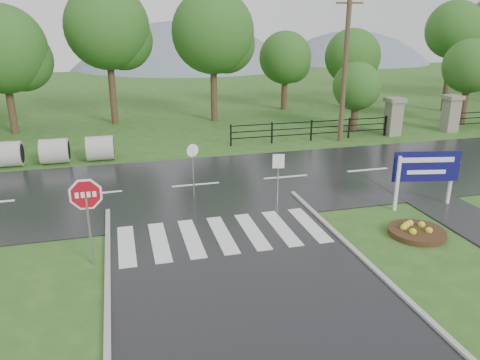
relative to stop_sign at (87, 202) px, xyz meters
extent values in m
plane|color=#2D591D|center=(3.94, -4.17, -1.89)|extent=(120.00, 120.00, 0.00)
cube|color=black|center=(3.94, 5.83, -1.89)|extent=(90.00, 8.00, 0.04)
cube|color=#272729|center=(12.44, -0.17, -1.89)|extent=(2.20, 11.00, 0.04)
cube|color=silver|center=(0.94, 0.83, -1.83)|extent=(0.50, 2.80, 0.02)
cube|color=silver|center=(1.94, 0.83, -1.83)|extent=(0.50, 2.80, 0.02)
cube|color=silver|center=(2.94, 0.83, -1.83)|extent=(0.50, 2.80, 0.02)
cube|color=silver|center=(3.94, 0.83, -1.83)|extent=(0.50, 2.80, 0.02)
cube|color=silver|center=(4.94, 0.83, -1.83)|extent=(0.50, 2.80, 0.02)
cube|color=silver|center=(5.94, 0.83, -1.83)|extent=(0.50, 2.80, 0.02)
cube|color=silver|center=(6.94, 0.83, -1.83)|extent=(0.50, 2.80, 0.02)
cube|color=gray|center=(16.94, 11.83, -0.89)|extent=(0.80, 0.80, 2.00)
cube|color=#6B6659|center=(16.94, 11.83, 0.23)|extent=(1.00, 1.00, 0.24)
cube|color=gray|center=(20.94, 11.83, -0.89)|extent=(0.80, 0.80, 2.00)
cube|color=#6B6659|center=(20.94, 11.83, 0.23)|extent=(1.00, 1.00, 0.24)
cube|color=black|center=(11.69, 11.83, -1.49)|extent=(9.50, 0.05, 0.05)
cube|color=black|center=(11.69, 11.83, -1.14)|extent=(9.50, 0.05, 0.05)
cube|color=black|center=(11.69, 11.83, -0.79)|extent=(9.50, 0.05, 0.05)
cube|color=black|center=(6.94, 11.83, -1.29)|extent=(0.08, 0.08, 1.20)
cube|color=black|center=(16.44, 11.83, -1.29)|extent=(0.08, 0.08, 1.20)
cube|color=black|center=(21.44, 11.83, -1.29)|extent=(0.08, 0.08, 1.20)
sphere|color=slate|center=(11.94, 60.83, -19.17)|extent=(48.00, 48.00, 48.00)
sphere|color=slate|center=(39.94, 60.83, -14.85)|extent=(36.00, 36.00, 36.00)
cylinder|color=#9E9B93|center=(-4.14, 10.83, -1.29)|extent=(1.30, 1.20, 1.20)
cylinder|color=#9E9B93|center=(-2.04, 10.83, -1.29)|extent=(1.30, 1.20, 1.20)
cylinder|color=#9E9B93|center=(0.06, 10.83, -1.29)|extent=(1.30, 1.20, 1.20)
cube|color=#939399|center=(0.00, 0.00, -0.88)|extent=(0.06, 0.06, 2.01)
cylinder|color=white|center=(0.00, 0.01, 0.22)|extent=(1.21, 0.04, 1.21)
cylinder|color=#A70B19|center=(0.00, 0.00, 0.22)|extent=(1.05, 0.05, 1.05)
cube|color=silver|center=(10.50, 1.33, -0.87)|extent=(0.12, 0.12, 2.04)
cube|color=silver|center=(12.75, 1.33, -0.87)|extent=(0.12, 0.12, 2.04)
cube|color=#0F0C52|center=(11.62, 1.33, -0.31)|extent=(2.41, 0.54, 1.12)
cube|color=white|center=(11.62, 1.29, -0.05)|extent=(1.90, 0.39, 0.18)
cube|color=white|center=(11.62, 1.29, -0.51)|extent=(1.40, 0.29, 0.15)
cylinder|color=#332111|center=(10.03, -0.70, -1.80)|extent=(1.81, 1.81, 0.18)
cube|color=#939399|center=(6.57, 3.01, -0.97)|extent=(0.04, 0.04, 1.83)
cube|color=white|center=(6.57, 2.99, -0.20)|extent=(0.43, 0.12, 0.53)
cylinder|color=#939399|center=(3.66, 4.57, -0.89)|extent=(0.06, 0.06, 1.99)
cylinder|color=white|center=(3.66, 4.55, 0.00)|extent=(0.48, 0.18, 0.50)
cylinder|color=#473523|center=(13.28, 11.33, 2.14)|extent=(0.27, 0.27, 8.06)
cube|color=brown|center=(13.28, 11.33, 5.54)|extent=(1.40, 0.48, 0.09)
cylinder|color=#3D2B1C|center=(15.19, 13.33, -0.72)|extent=(0.39, 0.39, 2.33)
sphere|color=#23541A|center=(15.19, 13.33, 0.91)|extent=(2.91, 2.91, 2.91)
cylinder|color=#3D2B1C|center=(23.11, 13.33, -0.30)|extent=(0.42, 0.42, 3.17)
sphere|color=#23541A|center=(23.11, 13.33, 1.92)|extent=(3.43, 3.43, 3.43)
camera|label=1|loc=(0.99, -12.47, 4.67)|focal=35.00mm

